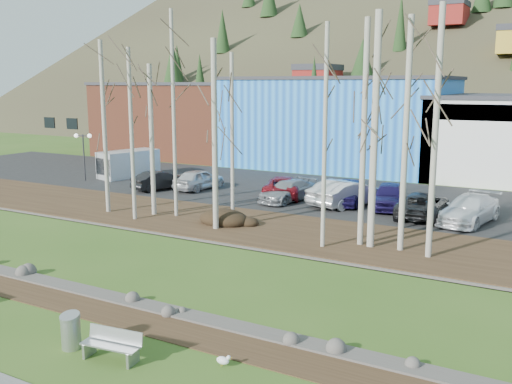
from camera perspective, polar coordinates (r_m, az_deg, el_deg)
The scene contains 38 objects.
ground at distance 19.20m, azimuth -18.68°, elevation -13.47°, with size 200.00×200.00×0.00m, color #36591A.
dirt_strip at distance 20.52m, azimuth -14.28°, elevation -11.56°, with size 80.00×1.80×0.03m, color #382616.
near_bank_rocks at distance 21.21m, azimuth -12.40°, elevation -10.77°, with size 80.00×0.80×0.50m, color #47423D, non-canonical shape.
river at distance 24.22m, azimuth -5.92°, elevation -7.81°, with size 80.00×8.00×0.90m, color black, non-canonical shape.
far_bank_rocks at distance 27.51m, azimuth -1.01°, elevation -5.46°, with size 80.00×0.80×0.46m, color #47423D, non-canonical shape.
far_bank at distance 30.20m, azimuth 2.05°, elevation -3.83°, with size 80.00×7.00×0.15m, color #382616.
parking_lot at distance 39.61m, azimuth 8.99°, elevation -0.43°, with size 80.00×14.00×0.14m, color black.
building_brick at distance 62.90m, azimuth -7.33°, elevation 7.28°, with size 16.32×12.24×7.80m.
building_blue at distance 54.20m, azimuth 8.29°, elevation 6.96°, with size 20.40×12.24×8.30m.
hillside at distance 96.94m, azimuth 21.98°, elevation 15.88°, with size 160.00×72.00×35.00m, color #352E21, non-canonical shape.
bench_intact at distance 17.16m, azimuth -14.19°, elevation -14.59°, with size 1.83×0.75×0.89m.
litter_bin at distance 18.13m, azimuth -18.02°, elevation -13.22°, with size 0.57×0.57×0.98m, color #A4A6A8.
seagull at distance 16.45m, azimuth -3.29°, elevation -16.45°, with size 0.45×0.23×0.34m.
dirt_mound at distance 31.36m, azimuth -3.25°, elevation -2.61°, with size 2.91×2.05×0.57m, color black.
birch_0 at distance 34.58m, azimuth -14.93°, elevation 6.22°, with size 0.25×0.25×10.00m.
birch_1 at distance 32.61m, azimuth -8.23°, elevation 7.58°, with size 0.21×0.21×11.56m.
birch_2 at distance 33.33m, azimuth -10.39°, elevation 5.07°, with size 0.27×0.27×8.64m.
birch_3 at distance 32.33m, azimuth -12.33°, elevation 5.57°, with size 0.22×0.22×9.48m.
birch_4 at distance 29.49m, azimuth -4.15°, elevation 5.61°, with size 0.29×0.29×9.79m.
birch_5 at distance 31.33m, azimuth -2.39°, elevation 5.38°, with size 0.21×0.21×9.19m.
birch_6 at distance 26.21m, azimuth 6.90°, elevation 5.39°, with size 0.20×0.20×10.23m.
birch_7 at distance 26.52m, azimuth 11.82°, elevation 5.85°, with size 0.28×0.28×10.73m.
birch_8 at distance 26.86m, azimuth 10.72°, elevation 5.66°, with size 0.27×0.27×10.47m.
birch_9 at distance 25.55m, azimuth 17.49°, elevation 5.52°, with size 0.27×0.27×10.85m.
birch_10 at distance 26.31m, azimuth 14.74°, elevation 5.39°, with size 0.27×0.27×10.47m.
birch_11 at distance 26.54m, azimuth 11.71°, elevation 5.86°, with size 0.28×0.28×10.73m.
street_lamp at distance 46.67m, azimuth -16.89°, elevation 4.65°, with size 1.35×0.73×3.71m.
car_0 at distance 41.40m, azimuth -5.75°, elevation 1.28°, with size 1.75×4.36×1.48m, color silver.
car_1 at distance 41.70m, azimuth -9.59°, elevation 1.17°, with size 1.44×4.13×1.36m, color black.
car_2 at distance 38.51m, azimuth 2.76°, elevation 0.56°, with size 2.37×5.14×1.43m, color maroon.
car_3 at distance 37.14m, azimuth 3.17°, elevation 0.12°, with size 1.90×4.68×1.36m, color #989BA0.
car_4 at distance 36.64m, azimuth 9.09°, elevation 0.02°, with size 1.86×4.62×1.58m, color #1F154E.
car_5 at distance 36.03m, azimuth 9.38°, elevation -0.15°, with size 1.70×4.87×1.60m, color silver.
car_6 at distance 34.05m, azimuth 16.31°, elevation -1.23°, with size 2.38×5.16×1.43m, color #27272A.
car_7 at distance 33.42m, azimuth 20.54°, elevation -1.64°, with size 2.13×5.23×1.52m, color white.
car_8 at distance 36.21m, azimuth 8.59°, elevation -0.07°, with size 1.70×4.87×1.60m, color silver.
car_9 at distance 35.83m, azimuth 13.17°, elevation -0.38°, with size 1.86×4.62×1.58m, color #1F154E.
van_grey at distance 47.82m, azimuth -12.82°, elevation 2.75°, with size 3.08×5.24×2.15m.
Camera 1 is at (13.27, -11.53, 7.72)m, focal length 40.00 mm.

